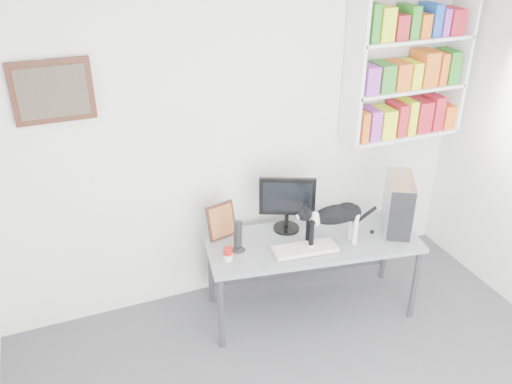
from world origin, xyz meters
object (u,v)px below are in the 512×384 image
keyboard (305,249)px  cat (334,225)px  pc_tower (398,204)px  leaning_print (221,220)px  soup_can (228,254)px  desk (311,275)px  bookshelf (408,64)px  monitor (287,204)px  speaker (238,236)px

keyboard → cat: size_ratio=0.84×
pc_tower → leaning_print: pc_tower is taller
pc_tower → soup_can: bearing=-153.4°
pc_tower → cat: size_ratio=0.75×
desk → keyboard: 0.40m
bookshelf → monitor: bookshelf is taller
keyboard → leaning_print: (-0.51, 0.42, 0.13)m
cat → monitor: bearing=130.7°
pc_tower → soup_can: 1.41m
pc_tower → speaker: size_ratio=1.72×
bookshelf → cat: size_ratio=2.15×
keyboard → pc_tower: size_ratio=1.12×
monitor → keyboard: bearing=-65.8°
monitor → keyboard: monitor is taller
desk → cat: bearing=-38.3°
keyboard → soup_can: size_ratio=4.70×
bookshelf → keyboard: (-1.14, -0.55, -1.15)m
pc_tower → keyboard: bearing=-148.2°
desk → cat: cat is taller
pc_tower → soup_can: pc_tower is taller
monitor → pc_tower: size_ratio=1.08×
speaker → leaning_print: (-0.06, 0.23, 0.02)m
desk → soup_can: (-0.70, -0.01, 0.39)m
soup_can → cat: bearing=-7.5°
bookshelf → speaker: size_ratio=4.94×
keyboard → soup_can: (-0.57, 0.10, 0.03)m
desk → pc_tower: 0.90m
desk → pc_tower: (0.70, -0.08, 0.56)m
desk → leaning_print: size_ratio=5.62×
soup_can → speaker: bearing=39.6°
monitor → speaker: (-0.46, -0.13, -0.11)m
keyboard → speaker: speaker is taller
desk → cat: (0.11, -0.12, 0.52)m
bookshelf → pc_tower: 1.13m
leaning_print → speaker: bearing=-89.8°
monitor → leaning_print: size_ratio=1.59×
keyboard → cat: bearing=5.2°
bookshelf → leaning_print: size_ratio=4.25×
speaker → leaning_print: 0.23m
desk → leaning_print: 0.86m
keyboard → soup_can: soup_can is taller
keyboard → speaker: 0.51m
desk → soup_can: 0.80m
speaker → desk: bearing=20.7°
bookshelf → desk: bearing=-156.7°
bookshelf → keyboard: 1.71m
keyboard → leaning_print: bearing=146.6°
soup_can → cat: 0.82m
keyboard → soup_can: 0.58m
keyboard → pc_tower: 0.85m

